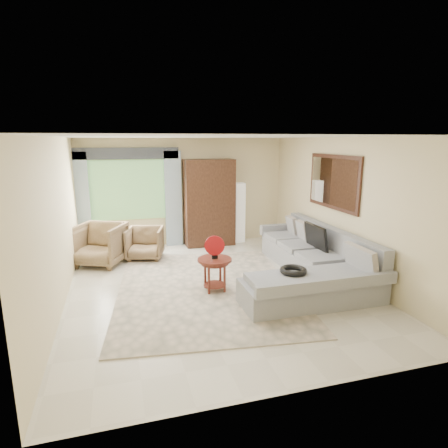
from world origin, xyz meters
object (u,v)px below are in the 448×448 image
object	(u,v)px
sectional_sofa	(311,265)
coffee_table	(215,274)
tv_screen	(316,237)
floor_lamp	(239,213)
armoire	(209,203)
potted_plant	(98,243)
armchair_right	(145,243)
armchair_left	(100,244)

from	to	relation	value
sectional_sofa	coffee_table	bearing A→B (deg)	-179.51
tv_screen	floor_lamp	xyz separation A→B (m)	(-0.70, 2.60, 0.03)
armoire	potted_plant	bearing A→B (deg)	-173.84
potted_plant	sectional_sofa	bearing A→B (deg)	-34.18
potted_plant	floor_lamp	bearing A→B (deg)	5.72
armchair_right	floor_lamp	world-z (taller)	floor_lamp
tv_screen	coffee_table	world-z (taller)	tv_screen
armchair_right	floor_lamp	distance (m)	2.58
sectional_sofa	floor_lamp	distance (m)	3.03
potted_plant	armoire	xyz separation A→B (m)	(2.62, 0.28, 0.75)
coffee_table	floor_lamp	world-z (taller)	floor_lamp
tv_screen	floor_lamp	size ratio (longest dim) A/B	0.49
armchair_left	armoire	size ratio (longest dim) A/B	0.45
armchair_right	potted_plant	size ratio (longest dim) A/B	1.26
potted_plant	floor_lamp	xyz separation A→B (m)	(3.42, 0.34, 0.45)
coffee_table	armchair_right	world-z (taller)	armchair_right
armchair_right	tv_screen	bearing A→B (deg)	-15.53
armchair_left	tv_screen	bearing A→B (deg)	2.63
potted_plant	armchair_left	bearing A→B (deg)	-83.92
sectional_sofa	armchair_right	xyz separation A→B (m)	(-2.86, 2.17, 0.06)
tv_screen	armchair_right	distance (m)	3.63
sectional_sofa	armoire	bearing A→B (deg)	113.06
sectional_sofa	armchair_left	distance (m)	4.30
coffee_table	floor_lamp	distance (m)	3.32
floor_lamp	armchair_left	bearing A→B (deg)	-164.42
sectional_sofa	tv_screen	world-z (taller)	tv_screen
armchair_left	coffee_table	bearing A→B (deg)	-21.51
sectional_sofa	potted_plant	bearing A→B (deg)	145.82
tv_screen	armchair_right	xyz separation A→B (m)	(-3.13, 1.81, -0.37)
potted_plant	armoire	distance (m)	2.74
coffee_table	armchair_left	xyz separation A→B (m)	(-1.93, 2.04, 0.13)
armchair_left	potted_plant	bearing A→B (deg)	121.07
floor_lamp	tv_screen	bearing A→B (deg)	-74.95
sectional_sofa	floor_lamp	bearing A→B (deg)	98.33
potted_plant	tv_screen	bearing A→B (deg)	-28.77
armchair_right	floor_lamp	xyz separation A→B (m)	(2.43, 0.79, 0.40)
tv_screen	armchair_left	distance (m)	4.39
tv_screen	potted_plant	bearing A→B (deg)	151.23
potted_plant	armchair_right	bearing A→B (deg)	-24.24
armchair_left	floor_lamp	distance (m)	3.50
armchair_right	armoire	size ratio (longest dim) A/B	0.36
sectional_sofa	armchair_right	size ratio (longest dim) A/B	4.54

